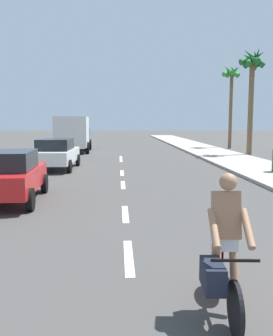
{
  "coord_description": "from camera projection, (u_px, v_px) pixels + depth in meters",
  "views": [
    {
      "loc": [
        -0.18,
        0.41,
        2.45
      ],
      "look_at": [
        0.35,
        11.05,
        1.1
      ],
      "focal_mm": 39.46,
      "sensor_mm": 36.0,
      "label": 1
    }
  ],
  "objects": [
    {
      "name": "parked_car_red",
      "position": [
        10.0,
        175.0,
        11.22
      ],
      "size": [
        1.98,
        3.97,
        1.57
      ],
      "rotation": [
        0.0,
        0.0,
        0.05
      ],
      "color": "red",
      "rests_on": "ground"
    },
    {
      "name": "palm_tree_distant",
      "position": [
        232.0,
        81.0,
        32.71
      ],
      "size": [
        1.84,
        1.88,
        7.59
      ],
      "color": "brown",
      "rests_on": "ground"
    },
    {
      "name": "lane_stripe_5",
      "position": [
        122.0,
        173.0,
        17.59
      ],
      "size": [
        0.16,
        1.8,
        0.01
      ],
      "primitive_type": "cube",
      "color": "white",
      "rests_on": "ground"
    },
    {
      "name": "lane_stripe_2",
      "position": [
        129.0,
        257.0,
        6.71
      ],
      "size": [
        0.16,
        1.8,
        0.01
      ],
      "primitive_type": "cube",
      "color": "white",
      "rests_on": "ground"
    },
    {
      "name": "cyclist",
      "position": [
        223.0,
        252.0,
        4.61
      ],
      "size": [
        0.63,
        1.71,
        1.82
      ],
      "rotation": [
        0.0,
        0.0,
        3.07
      ],
      "color": "black",
      "rests_on": "ground"
    },
    {
      "name": "lane_stripe_3",
      "position": [
        125.0,
        214.0,
        9.82
      ],
      "size": [
        0.16,
        1.8,
        0.01
      ],
      "primitive_type": "cube",
      "color": "white",
      "rests_on": "ground"
    },
    {
      "name": "palm_tree_far",
      "position": [
        252.0,
        72.0,
        25.26
      ],
      "size": [
        1.79,
        1.97,
        7.47
      ],
      "color": "brown",
      "rests_on": "ground"
    },
    {
      "name": "lane_stripe_4",
      "position": [
        123.0,
        185.0,
        14.31
      ],
      "size": [
        0.16,
        1.8,
        0.01
      ],
      "primitive_type": "cube",
      "color": "white",
      "rests_on": "ground"
    },
    {
      "name": "delivery_truck",
      "position": [
        73.0,
        133.0,
        29.49
      ],
      "size": [
        2.82,
        6.31,
        2.8
      ],
      "rotation": [
        0.0,
        0.0,
        0.03
      ],
      "color": "#23478C",
      "rests_on": "ground"
    },
    {
      "name": "lane_stripe_6",
      "position": [
        121.0,
        160.0,
        23.32
      ],
      "size": [
        0.16,
        1.8,
        0.01
      ],
      "primitive_type": "cube",
      "color": "white",
      "rests_on": "ground"
    },
    {
      "name": "sidewalk_strip",
      "position": [
        239.0,
        161.0,
        22.05
      ],
      "size": [
        3.6,
        80.0,
        0.14
      ],
      "primitive_type": "cube",
      "color": "#9E998E",
      "rests_on": "ground"
    },
    {
      "name": "lane_stripe_7",
      "position": [
        121.0,
        157.0,
        25.21
      ],
      "size": [
        0.16,
        1.8,
        0.01
      ],
      "primitive_type": "cube",
      "color": "white",
      "rests_on": "ground"
    },
    {
      "name": "ground_plane",
      "position": [
        122.0,
        167.0,
        19.73
      ],
      "size": [
        160.0,
        160.0,
        0.0
      ],
      "primitive_type": "plane",
      "color": "#423F3D"
    },
    {
      "name": "parked_car_white",
      "position": [
        56.0,
        153.0,
        18.85
      ],
      "size": [
        2.08,
        4.3,
        1.57
      ],
      "rotation": [
        0.0,
        0.0,
        -0.03
      ],
      "color": "white",
      "rests_on": "ground"
    }
  ]
}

